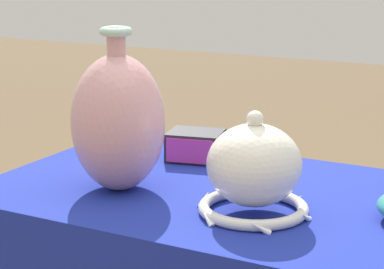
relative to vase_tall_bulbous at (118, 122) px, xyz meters
The scene contains 5 objects.
display_table 0.34m from the vase_tall_bulbous, 20.47° to the left, with size 1.02×0.63×0.78m.
vase_tall_bulbous is the anchor object (origin of this frame).
vase_dome_bell 0.32m from the vase_tall_bulbous, ahead, with size 0.22×0.22×0.21m.
mosaic_tile_box 0.30m from the vase_tall_bulbous, 82.82° to the left, with size 0.15×0.13×0.07m.
jar_round_cobalt 0.33m from the vase_tall_bulbous, 126.60° to the left, with size 0.10×0.10×0.14m.
Camera 1 is at (0.64, -1.35, 1.27)m, focal length 70.00 mm.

